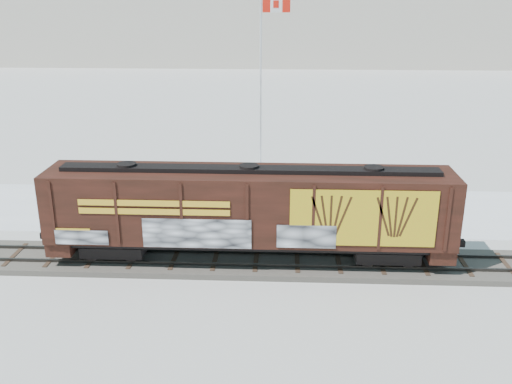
# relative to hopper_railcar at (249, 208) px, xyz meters

# --- Properties ---
(ground) EXTENTS (500.00, 500.00, 0.00)m
(ground) POSITION_rel_hopper_railcar_xyz_m (0.33, 0.01, -2.97)
(ground) COLOR white
(ground) RESTS_ON ground
(rail_track) EXTENTS (50.00, 3.40, 0.43)m
(rail_track) POSITION_rel_hopper_railcar_xyz_m (0.33, 0.01, -2.82)
(rail_track) COLOR #59544C
(rail_track) RESTS_ON ground
(parking_strip) EXTENTS (40.00, 8.00, 0.03)m
(parking_strip) POSITION_rel_hopper_railcar_xyz_m (0.33, 7.51, -2.95)
(parking_strip) COLOR white
(parking_strip) RESTS_ON ground
(hopper_railcar) EXTENTS (19.03, 3.06, 4.55)m
(hopper_railcar) POSITION_rel_hopper_railcar_xyz_m (0.00, 0.00, 0.00)
(hopper_railcar) COLOR black
(hopper_railcar) RESTS_ON rail_track
(flagpole) EXTENTS (2.30, 0.90, 12.59)m
(flagpole) POSITION_rel_hopper_railcar_xyz_m (0.14, 12.51, 1.77)
(flagpole) COLOR silver
(flagpole) RESTS_ON ground
(car_silver) EXTENTS (4.43, 2.59, 1.42)m
(car_silver) POSITION_rel_hopper_railcar_xyz_m (-2.97, 5.76, -2.23)
(car_silver) COLOR silver
(car_silver) RESTS_ON parking_strip
(car_white) EXTENTS (5.13, 3.32, 1.60)m
(car_white) POSITION_rel_hopper_railcar_xyz_m (0.25, 5.98, -2.14)
(car_white) COLOR silver
(car_white) RESTS_ON parking_strip
(car_dark) EXTENTS (4.96, 2.28, 1.41)m
(car_dark) POSITION_rel_hopper_railcar_xyz_m (7.33, 6.24, -2.24)
(car_dark) COLOR black
(car_dark) RESTS_ON parking_strip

